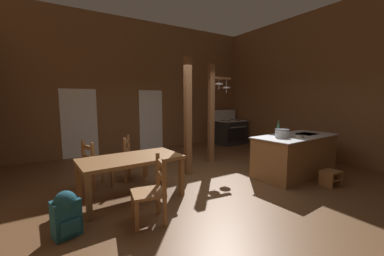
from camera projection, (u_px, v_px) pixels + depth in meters
The scene contains 18 objects.
ground_plane at pixel (206, 188), 4.76m from camera, with size 9.06×8.69×0.10m, color brown.
wall_back at pixel (138, 87), 7.88m from camera, with size 9.06×0.14×4.32m, color brown.
wall_right at pixel (327, 84), 6.67m from camera, with size 0.14×8.69×4.32m, color brown.
glazed_door_back_left at pixel (80, 123), 6.99m from camera, with size 1.00×0.01×2.05m, color white.
glazed_panel_back_right at pixel (151, 120), 8.17m from camera, with size 0.84×0.01×2.05m, color white.
kitchen_island at pixel (295, 155), 5.44m from camera, with size 2.23×1.12×0.91m.
stove_range at pixel (230, 132), 9.17m from camera, with size 1.17×0.86×1.32m.
support_post_with_pot_rack at pixel (212, 110), 6.44m from camera, with size 0.68×0.27×2.67m.
support_post_center at pixel (188, 117), 5.36m from camera, with size 0.14×0.14×2.67m.
step_stool at pixel (331, 177), 4.77m from camera, with size 0.37×0.30×0.30m.
dining_table at pixel (131, 162), 4.09m from camera, with size 1.75×1.00×0.74m.
ladderback_chair_near_window at pixel (95, 166), 4.58m from camera, with size 0.55×0.55×0.95m.
ladderback_chair_by_post at pixel (134, 159), 5.07m from camera, with size 0.59×0.59×0.95m.
ladderback_chair_at_table_end at pixel (152, 191), 3.32m from camera, with size 0.51×0.51×0.95m.
backpack at pixel (66, 213), 2.97m from camera, with size 0.37×0.36×0.60m.
stockpot_on_counter at pixel (282, 133), 5.11m from camera, with size 0.37×0.30×0.18m.
mixing_bowl_on_counter at pixel (299, 136), 5.09m from camera, with size 0.18×0.18×0.06m.
bottle_tall_on_counter at pixel (278, 129), 5.40m from camera, with size 0.07×0.07×0.35m.
Camera 1 is at (-2.64, -3.75, 1.74)m, focal length 21.94 mm.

